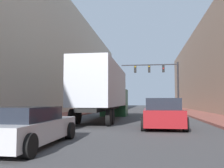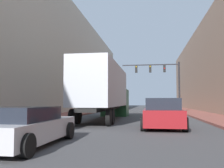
{
  "view_description": "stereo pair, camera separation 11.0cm",
  "coord_description": "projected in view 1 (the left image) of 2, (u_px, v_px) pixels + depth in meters",
  "views": [
    {
      "loc": [
        1.51,
        1.66,
        1.44
      ],
      "look_at": [
        -0.57,
        15.9,
        2.45
      ],
      "focal_mm": 40.0,
      "sensor_mm": 36.0,
      "label": 1
    },
    {
      "loc": [
        1.62,
        1.68,
        1.44
      ],
      "look_at": [
        -0.57,
        15.9,
        2.45
      ],
      "focal_mm": 40.0,
      "sensor_mm": 36.0,
      "label": 2
    }
  ],
  "objects": [
    {
      "name": "traffic_signal_gantry",
      "position": [
        162.0,
        76.0,
        30.97
      ],
      "size": [
        7.1,
        0.35,
        6.34
      ],
      "color": "black",
      "rests_on": "ground"
    },
    {
      "name": "suv_car",
      "position": [
        162.0,
        114.0,
        13.54
      ],
      "size": [
        2.24,
        4.41,
        1.61
      ],
      "color": "maroon",
      "rests_on": "ground"
    },
    {
      "name": "sidewalk_left",
      "position": [
        75.0,
        113.0,
        29.09
      ],
      "size": [
        3.26,
        80.0,
        0.15
      ],
      "color": "brown",
      "rests_on": "ground"
    },
    {
      "name": "sidewalk_right",
      "position": [
        199.0,
        114.0,
        27.1
      ],
      "size": [
        3.26,
        80.0,
        0.15
      ],
      "color": "brown",
      "rests_on": "ground"
    },
    {
      "name": "sedan_car",
      "position": [
        26.0,
        127.0,
        8.09
      ],
      "size": [
        2.12,
        4.64,
        1.27
      ],
      "color": "#B7B7BC",
      "rests_on": "ground"
    },
    {
      "name": "semi_truck",
      "position": [
        105.0,
        91.0,
        19.95
      ],
      "size": [
        2.51,
        13.21,
        4.11
      ],
      "color": "#B2B7C1",
      "rests_on": "ground"
    },
    {
      "name": "building_left",
      "position": [
        39.0,
        52.0,
        30.28
      ],
      "size": [
        6.0,
        80.0,
        14.9
      ],
      "color": "#BCB29E",
      "rests_on": "ground"
    }
  ]
}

